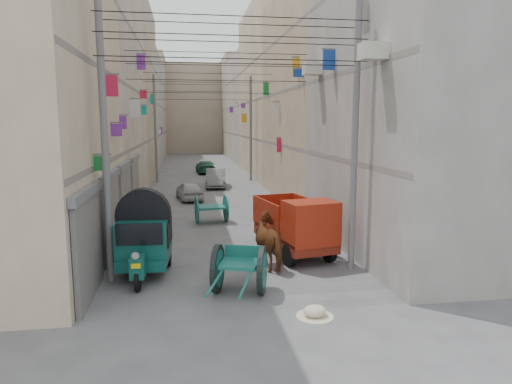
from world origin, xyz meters
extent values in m
cube|color=slate|center=(-4.12, 8.00, 3.20)|extent=(0.25, 9.80, 0.18)
cube|color=slate|center=(-4.12, 8.00, 6.20)|extent=(0.25, 9.80, 0.18)
cube|color=#BEB0A3|center=(-8.00, 19.00, 6.00)|extent=(8.00, 12.00, 12.00)
cube|color=slate|center=(-4.12, 19.00, 3.20)|extent=(0.25, 11.76, 0.18)
cube|color=slate|center=(-4.12, 19.00, 6.20)|extent=(0.25, 11.76, 0.18)
cube|color=slate|center=(-4.12, 19.00, 9.20)|extent=(0.25, 11.76, 0.18)
cube|color=tan|center=(-8.00, 32.00, 7.00)|extent=(8.00, 14.00, 14.00)
cube|color=slate|center=(-4.12, 32.00, 3.20)|extent=(0.25, 13.72, 0.18)
cube|color=slate|center=(-4.12, 32.00, 6.20)|extent=(0.25, 13.72, 0.18)
cube|color=slate|center=(-4.12, 32.00, 9.20)|extent=(0.25, 13.72, 0.18)
cube|color=#9F9A95|center=(-8.00, 46.00, 5.90)|extent=(8.00, 14.00, 11.80)
cube|color=slate|center=(-4.12, 46.00, 3.20)|extent=(0.25, 13.72, 0.18)
cube|color=slate|center=(-4.12, 46.00, 6.20)|extent=(0.25, 13.72, 0.18)
cube|color=slate|center=(-4.12, 46.00, 9.20)|extent=(0.25, 13.72, 0.18)
cube|color=tan|center=(-8.00, 59.00, 6.75)|extent=(8.00, 12.00, 13.50)
cube|color=slate|center=(-4.12, 59.00, 3.20)|extent=(0.25, 11.76, 0.18)
cube|color=slate|center=(-4.12, 59.00, 6.20)|extent=(0.25, 11.76, 0.18)
cube|color=slate|center=(-4.12, 59.00, 9.20)|extent=(0.25, 11.76, 0.18)
cube|color=#9F9A95|center=(8.00, 8.00, 6.50)|extent=(8.00, 10.00, 13.00)
cube|color=slate|center=(4.12, 8.00, 3.20)|extent=(0.25, 9.80, 0.18)
cube|color=slate|center=(4.12, 8.00, 6.20)|extent=(0.25, 9.80, 0.18)
cube|color=tan|center=(8.00, 19.00, 6.00)|extent=(8.00, 12.00, 12.00)
cube|color=slate|center=(4.12, 19.00, 3.20)|extent=(0.25, 11.76, 0.18)
cube|color=slate|center=(4.12, 19.00, 6.20)|extent=(0.25, 11.76, 0.18)
cube|color=slate|center=(4.12, 19.00, 9.20)|extent=(0.25, 11.76, 0.18)
cube|color=beige|center=(8.00, 32.00, 7.00)|extent=(8.00, 14.00, 14.00)
cube|color=slate|center=(4.12, 32.00, 3.20)|extent=(0.25, 13.72, 0.18)
cube|color=slate|center=(4.12, 32.00, 6.20)|extent=(0.25, 13.72, 0.18)
cube|color=slate|center=(4.12, 32.00, 9.20)|extent=(0.25, 13.72, 0.18)
cube|color=#BEB0A3|center=(8.00, 46.00, 5.90)|extent=(8.00, 14.00, 11.80)
cube|color=slate|center=(4.12, 46.00, 3.20)|extent=(0.25, 13.72, 0.18)
cube|color=slate|center=(4.12, 46.00, 6.20)|extent=(0.25, 13.72, 0.18)
cube|color=slate|center=(4.12, 46.00, 9.20)|extent=(0.25, 13.72, 0.18)
cube|color=tan|center=(8.00, 59.00, 6.75)|extent=(8.00, 12.00, 13.50)
cube|color=slate|center=(4.12, 59.00, 3.20)|extent=(0.25, 11.76, 0.18)
cube|color=slate|center=(4.12, 59.00, 6.20)|extent=(0.25, 11.76, 0.18)
cube|color=slate|center=(4.12, 59.00, 9.20)|extent=(0.25, 11.76, 0.18)
cube|color=tan|center=(0.00, 66.00, 6.50)|extent=(22.00, 10.00, 13.00)
cube|color=#454549|center=(-3.92, 4.80, 1.30)|extent=(0.12, 3.00, 2.60)
cube|color=#605F62|center=(-3.90, 4.80, 2.75)|extent=(0.18, 3.20, 0.25)
cube|color=#454549|center=(-3.92, 8.50, 1.30)|extent=(0.12, 3.00, 2.60)
cube|color=#605F62|center=(-3.90, 8.50, 2.75)|extent=(0.18, 3.20, 0.25)
cube|color=#454549|center=(-3.92, 12.20, 1.30)|extent=(0.12, 3.00, 2.60)
cube|color=#605F62|center=(-3.90, 12.20, 2.75)|extent=(0.18, 3.20, 0.25)
cube|color=#454549|center=(-3.92, 16.00, 1.30)|extent=(0.12, 3.00, 2.60)
cube|color=#605F62|center=(-3.90, 16.00, 2.75)|extent=(0.18, 3.20, 0.25)
cube|color=#732893|center=(3.81, 34.28, 5.98)|extent=(0.38, 0.08, 0.41)
cube|color=#732893|center=(-3.86, 41.61, 3.62)|extent=(0.27, 0.08, 0.71)
cube|color=#15772F|center=(-3.78, 6.43, 3.35)|extent=(0.44, 0.08, 0.42)
cube|color=silver|center=(-3.77, 15.80, 5.17)|extent=(0.45, 0.08, 0.84)
cube|color=#732893|center=(3.79, 44.88, 5.91)|extent=(0.41, 0.08, 0.59)
cube|color=#732893|center=(-3.81, 9.76, 4.24)|extent=(0.38, 0.08, 0.44)
cube|color=orange|center=(3.78, 33.54, 4.85)|extent=(0.43, 0.08, 0.72)
cube|color=silver|center=(3.86, 39.62, 6.25)|extent=(0.28, 0.08, 0.44)
cube|color=#732893|center=(-3.76, 20.00, 7.85)|extent=(0.48, 0.08, 0.84)
cube|color=silver|center=(-3.85, 38.07, 3.67)|extent=(0.31, 0.08, 0.44)
cube|color=silver|center=(3.82, 19.02, 5.41)|extent=(0.35, 0.08, 0.45)
cube|color=#15772F|center=(3.83, 22.65, 6.65)|extent=(0.34, 0.08, 0.79)
cube|color=#732893|center=(-3.86, 12.02, 4.50)|extent=(0.28, 0.08, 0.52)
cube|color=#0D978E|center=(-3.86, 29.62, 6.26)|extent=(0.28, 0.08, 0.74)
cube|color=#C2193F|center=(3.87, 18.51, 3.22)|extent=(0.26, 0.08, 0.80)
cube|color=silver|center=(3.83, 9.37, 6.69)|extent=(0.34, 0.08, 0.55)
cube|color=#C2193F|center=(-3.76, 8.55, 5.67)|extent=(0.47, 0.08, 0.67)
cube|color=#C2193F|center=(-3.80, 21.15, 6.14)|extent=(0.40, 0.08, 0.47)
cube|color=#0D978E|center=(-3.84, 21.66, 5.24)|extent=(0.32, 0.08, 0.55)
cube|color=#153A99|center=(3.76, 13.74, 6.73)|extent=(0.47, 0.08, 0.35)
cube|color=gold|center=(3.84, 14.58, 7.07)|extent=(0.32, 0.08, 0.89)
cube|color=#153A99|center=(3.78, 9.29, 6.73)|extent=(0.44, 0.08, 0.69)
cube|color=#C2193F|center=(-4.06, 6.00, 3.00)|extent=(0.10, 3.20, 0.80)
cube|color=silver|center=(-4.06, 15.00, 3.00)|extent=(0.10, 3.20, 0.80)
cube|color=#C2193F|center=(-4.06, 27.00, 3.00)|extent=(0.10, 3.20, 0.80)
cube|color=gold|center=(-4.06, 39.00, 3.00)|extent=(0.10, 3.20, 0.80)
cube|color=#732893|center=(4.06, 6.00, 3.00)|extent=(0.10, 3.20, 0.80)
cube|color=#732893|center=(4.06, 15.00, 3.00)|extent=(0.10, 3.20, 0.80)
cube|color=gold|center=(4.06, 27.00, 3.00)|extent=(0.10, 3.20, 0.80)
cube|color=#153A99|center=(4.06, 39.00, 3.00)|extent=(0.10, 3.20, 0.80)
cube|color=#BBBAA8|center=(3.65, 5.00, 6.40)|extent=(0.70, 0.55, 0.45)
cube|color=#BBBAA8|center=(3.65, 11.00, 6.60)|extent=(0.70, 0.55, 0.45)
cylinder|color=#605F62|center=(-3.60, 6.00, 4.00)|extent=(0.20, 0.20, 8.00)
cylinder|color=#605F62|center=(3.60, 6.00, 4.00)|extent=(0.20, 0.20, 8.00)
cylinder|color=#605F62|center=(-3.60, 28.00, 4.00)|extent=(0.20, 0.20, 8.00)
cylinder|color=#605F62|center=(3.60, 28.00, 4.00)|extent=(0.20, 0.20, 8.00)
cylinder|color=black|center=(0.00, 5.50, 6.20)|extent=(7.40, 0.02, 0.02)
cylinder|color=black|center=(0.00, 5.50, 6.80)|extent=(7.40, 0.02, 0.02)
cylinder|color=black|center=(0.00, 5.50, 7.30)|extent=(7.40, 0.02, 0.02)
cylinder|color=black|center=(0.00, 6.50, 6.20)|extent=(7.40, 0.02, 0.02)
cylinder|color=black|center=(0.00, 6.50, 6.80)|extent=(7.40, 0.02, 0.02)
cylinder|color=black|center=(0.00, 6.50, 7.30)|extent=(7.40, 0.02, 0.02)
cylinder|color=black|center=(0.00, 12.00, 6.20)|extent=(7.40, 0.02, 0.02)
cylinder|color=black|center=(0.00, 12.00, 6.80)|extent=(7.40, 0.02, 0.02)
cylinder|color=black|center=(0.00, 12.00, 7.30)|extent=(7.40, 0.02, 0.02)
cylinder|color=black|center=(0.00, 20.00, 6.20)|extent=(7.40, 0.02, 0.02)
cylinder|color=black|center=(0.00, 20.00, 6.80)|extent=(7.40, 0.02, 0.02)
cylinder|color=black|center=(0.00, 20.00, 7.30)|extent=(7.40, 0.02, 0.02)
cylinder|color=black|center=(0.00, 28.00, 6.20)|extent=(7.40, 0.02, 0.02)
cylinder|color=black|center=(0.00, 28.00, 6.80)|extent=(7.40, 0.02, 0.02)
cylinder|color=black|center=(0.00, 28.00, 7.30)|extent=(7.40, 0.02, 0.02)
cylinder|color=black|center=(-2.76, 5.01, 0.31)|extent=(0.17, 0.63, 0.62)
cylinder|color=black|center=(-3.24, 7.15, 0.31)|extent=(0.17, 0.63, 0.62)
cylinder|color=black|center=(-2.03, 7.08, 0.31)|extent=(0.17, 0.63, 0.62)
cube|color=#0C453E|center=(-2.67, 6.45, 0.53)|extent=(1.51, 2.18, 0.31)
cube|color=#0C453E|center=(-2.75, 5.07, 0.67)|extent=(0.42, 0.52, 0.61)
cylinder|color=silver|center=(-2.77, 4.81, 1.05)|extent=(0.20, 0.07, 0.20)
cube|color=yellow|center=(-2.77, 4.79, 0.78)|extent=(0.25, 0.05, 0.13)
cube|color=#0C453E|center=(-2.67, 6.51, 1.17)|extent=(1.55, 1.97, 1.05)
cube|color=black|center=(-2.72, 5.54, 1.44)|extent=(1.28, 0.14, 0.61)
cube|color=black|center=(-3.40, 6.55, 1.28)|extent=(0.12, 1.33, 0.72)
cube|color=black|center=(-1.94, 6.46, 1.28)|extent=(0.12, 1.33, 0.72)
cube|color=silver|center=(-2.73, 5.51, 0.61)|extent=(1.39, 0.13, 0.07)
cylinder|color=black|center=(-0.64, 4.67, 0.65)|extent=(0.50, 1.28, 1.29)
cylinder|color=#145951|center=(-0.64, 4.67, 0.65)|extent=(0.44, 1.01, 1.01)
cylinder|color=#605F62|center=(-0.64, 4.67, 0.65)|extent=(0.24, 0.22, 0.17)
cylinder|color=black|center=(0.52, 4.33, 0.65)|extent=(0.50, 1.28, 1.29)
cylinder|color=#145951|center=(0.52, 4.33, 0.65)|extent=(0.44, 1.01, 1.01)
cylinder|color=#605F62|center=(0.52, 4.33, 0.65)|extent=(0.24, 0.22, 0.17)
cylinder|color=#605F62|center=(-0.06, 4.50, 0.65)|extent=(1.22, 0.42, 0.07)
cube|color=#145951|center=(-0.06, 4.50, 0.81)|extent=(1.22, 1.25, 0.09)
cube|color=#145951|center=(0.07, 4.94, 1.02)|extent=(0.95, 0.34, 0.32)
cylinder|color=#145951|center=(-0.74, 3.49, 0.74)|extent=(0.66, 2.06, 0.06)
cylinder|color=#145951|center=(-0.03, 3.29, 0.74)|extent=(0.66, 2.06, 0.06)
cylinder|color=black|center=(1.74, 6.49, 0.36)|extent=(0.34, 0.75, 0.72)
cylinder|color=black|center=(1.26, 8.85, 0.36)|extent=(0.34, 0.75, 0.72)
cylinder|color=black|center=(3.14, 6.77, 0.36)|extent=(0.34, 0.75, 0.72)
cylinder|color=black|center=(2.66, 9.13, 0.36)|extent=(0.34, 0.75, 0.72)
cube|color=#61180D|center=(2.20, 7.81, 0.60)|extent=(2.27, 3.86, 0.38)
cube|color=maroon|center=(2.45, 6.58, 1.37)|extent=(1.78, 1.44, 1.37)
cube|color=black|center=(2.55, 6.07, 1.48)|extent=(1.41, 0.35, 0.60)
cube|color=#61180D|center=(2.08, 8.40, 0.90)|extent=(2.09, 2.69, 0.13)
cube|color=maroon|center=(1.30, 8.24, 1.37)|extent=(0.54, 2.37, 0.93)
cube|color=maroon|center=(2.86, 8.56, 1.37)|extent=(0.54, 2.37, 0.93)
cube|color=maroon|center=(1.85, 9.56, 1.37)|extent=(1.62, 0.39, 0.93)
cylinder|color=#145951|center=(-0.97, 13.15, 0.62)|extent=(0.20, 1.23, 1.23)
cylinder|color=#145951|center=(0.35, 13.29, 0.62)|extent=(0.20, 1.23, 1.23)
cube|color=#145951|center=(-0.31, 13.22, 0.73)|extent=(1.29, 1.16, 0.09)
cylinder|color=#605F62|center=(-0.31, 13.22, 0.62)|extent=(1.37, 0.22, 0.08)
ellipsoid|color=beige|center=(1.50, 2.70, 0.14)|extent=(0.55, 0.44, 0.28)
imported|color=brown|center=(1.22, 6.56, 0.83)|extent=(1.36, 2.12, 1.66)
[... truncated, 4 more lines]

